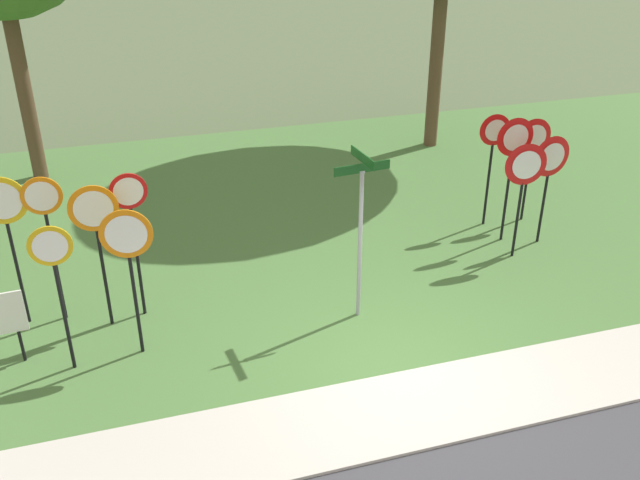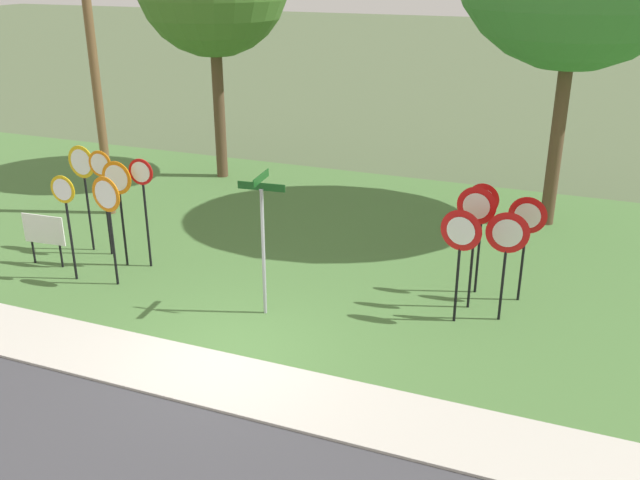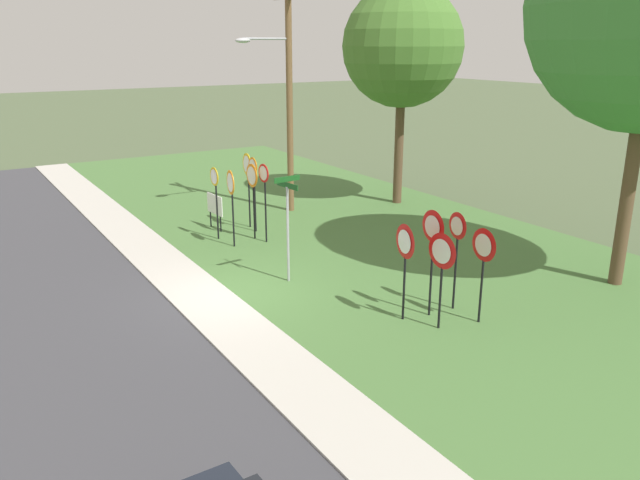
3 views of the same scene
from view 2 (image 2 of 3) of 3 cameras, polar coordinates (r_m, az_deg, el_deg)
name	(u,v)px [view 2 (image 2 of 3)]	position (r m, az deg, el deg)	size (l,w,h in m)	color
ground_plane	(230,356)	(13.15, -7.34, -9.34)	(160.00, 160.00, 0.00)	#4C5B3D
sidewalk_strip	(208,377)	(12.55, -9.12, -10.96)	(44.00, 1.60, 0.06)	#BCB7AD
grass_median	(341,241)	(18.04, 1.76, -0.07)	(44.00, 12.00, 0.04)	#477038
stop_sign_near_left	(108,207)	(15.58, -16.88, 2.59)	(0.77, 0.14, 2.51)	black
stop_sign_near_right	(143,191)	(16.33, -14.19, 3.85)	(0.60, 0.10, 2.62)	black
stop_sign_far_left	(66,207)	(16.18, -19.98, 2.57)	(0.62, 0.09, 2.45)	black
stop_sign_far_center	(83,174)	(17.68, -18.70, 5.07)	(0.79, 0.12, 2.66)	black
stop_sign_far_right	(103,181)	(17.29, -17.26, 4.57)	(0.63, 0.09, 2.61)	black
stop_sign_center_tall	(118,190)	(16.54, -16.08, 3.90)	(0.77, 0.09, 2.54)	black
yield_sign_near_left	(482,213)	(14.92, 13.02, 2.14)	(0.67, 0.12, 2.47)	black
yield_sign_near_right	(475,219)	(14.16, 12.52, 1.72)	(0.78, 0.11, 2.63)	black
yield_sign_far_left	(507,241)	(13.89, 14.94, -0.12)	(0.83, 0.12, 2.30)	black
yield_sign_far_right	(460,240)	(13.61, 11.32, 0.00)	(0.82, 0.15, 2.36)	black
yield_sign_center	(526,225)	(14.83, 16.44, 1.19)	(0.78, 0.11, 2.31)	black
street_name_post	(263,233)	(13.74, -4.67, 0.58)	(0.96, 0.81, 2.95)	#9EA0A8
utility_pole	(87,38)	(19.68, -18.41, 15.33)	(2.10, 2.24, 8.96)	brown
notice_board	(44,232)	(17.49, -21.54, 0.60)	(1.10, 0.11, 1.25)	black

